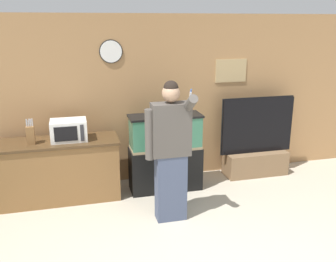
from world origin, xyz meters
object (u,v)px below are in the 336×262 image
object	(u,v)px
knife_block	(31,134)
tv_on_stand	(256,152)
microwave	(69,130)
aquarium_on_stand	(165,153)
person_standing	(170,150)
counter_island	(58,170)

from	to	relation	value
knife_block	tv_on_stand	xyz separation A→B (m)	(3.48, 0.18, -0.63)
microwave	aquarium_on_stand	size ratio (longest dim) A/B	0.42
microwave	person_standing	distance (m)	1.54
microwave	knife_block	bearing A→B (deg)	-174.62
microwave	knife_block	xyz separation A→B (m)	(-0.50, -0.05, -0.01)
counter_island	aquarium_on_stand	bearing A→B (deg)	-2.08
counter_island	tv_on_stand	size ratio (longest dim) A/B	1.31
knife_block	person_standing	size ratio (longest dim) A/B	0.19
knife_block	aquarium_on_stand	world-z (taller)	knife_block
aquarium_on_stand	person_standing	distance (m)	0.98
person_standing	counter_island	bearing A→B (deg)	145.83
knife_block	counter_island	bearing A→B (deg)	8.95
knife_block	person_standing	xyz separation A→B (m)	(1.72, -0.90, -0.07)
aquarium_on_stand	tv_on_stand	world-z (taller)	tv_on_stand
microwave	knife_block	distance (m)	0.50
person_standing	aquarium_on_stand	bearing A→B (deg)	79.75
aquarium_on_stand	tv_on_stand	distance (m)	1.63
counter_island	microwave	bearing A→B (deg)	-0.68
tv_on_stand	person_standing	distance (m)	2.15
tv_on_stand	person_standing	bearing A→B (deg)	-148.51
microwave	person_standing	bearing A→B (deg)	-38.02
tv_on_stand	microwave	bearing A→B (deg)	-177.46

